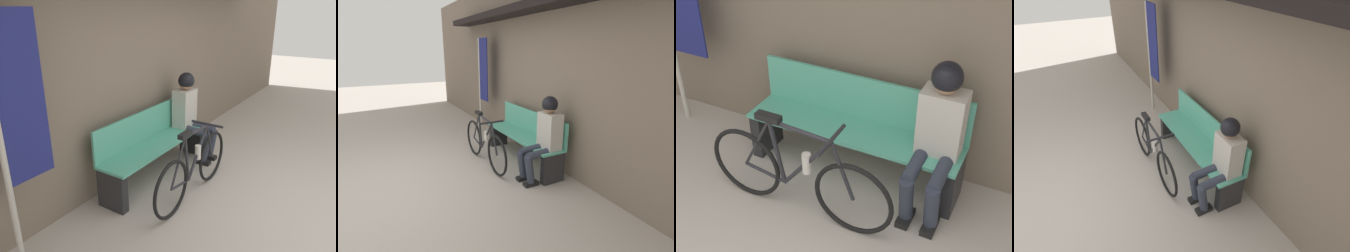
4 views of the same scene
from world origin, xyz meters
The scene contains 6 objects.
ground_plane centered at (0.00, 0.00, 0.00)m, with size 24.00×24.00×0.00m, color #ADA399.
storefront_wall centered at (0.00, 2.45, 1.66)m, with size 12.00×0.56×3.20m.
park_bench_near centered at (-0.04, 2.11, 0.43)m, with size 1.87×0.42×0.88m.
bicycle centered at (-0.22, 1.44, 0.36)m, with size 1.60×0.40×0.87m.
person_seated centered at (0.68, 2.00, 0.72)m, with size 0.34×0.59×1.25m.
banner_pole centered at (-1.85, 2.12, 1.31)m, with size 0.45×0.05×2.11m.
Camera 2 is at (3.59, -0.17, 1.89)m, focal length 28.00 mm.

